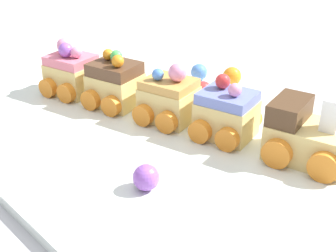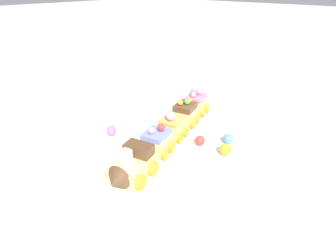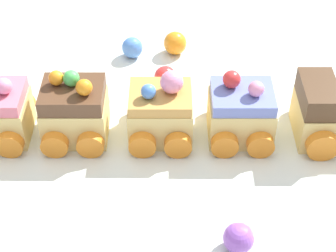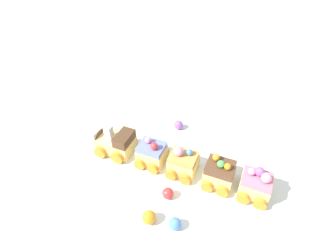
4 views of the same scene
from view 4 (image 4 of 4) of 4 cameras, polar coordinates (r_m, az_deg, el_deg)
ground_plane at (r=0.65m, az=1.97°, el=-7.69°), size 10.00×10.00×0.00m
display_board at (r=0.64m, az=1.99°, el=-7.33°), size 0.81×0.40×0.01m
cake_train_locomotive at (r=0.66m, az=-11.86°, el=-3.46°), size 0.12×0.10×0.07m
cake_car_blueberry at (r=0.61m, az=-3.54°, el=-6.07°), size 0.08×0.08×0.07m
cake_car_caramel at (r=0.59m, az=3.25°, el=-8.11°), size 0.08×0.08×0.07m
cake_car_chocolate at (r=0.58m, az=11.07°, el=-10.21°), size 0.08×0.08×0.07m
cake_car_strawberry at (r=0.58m, az=18.51°, el=-12.10°), size 0.08×0.08×0.07m
gumball_purple at (r=0.71m, az=2.29°, el=0.26°), size 0.03×0.03×0.03m
gumball_orange at (r=0.53m, az=-4.13°, el=-19.22°), size 0.03×0.03×0.03m
gumball_blue at (r=0.52m, az=1.53°, el=-20.50°), size 0.02×0.02×0.02m
gumball_red at (r=0.56m, az=-0.04°, el=-14.43°), size 0.02×0.02×0.02m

